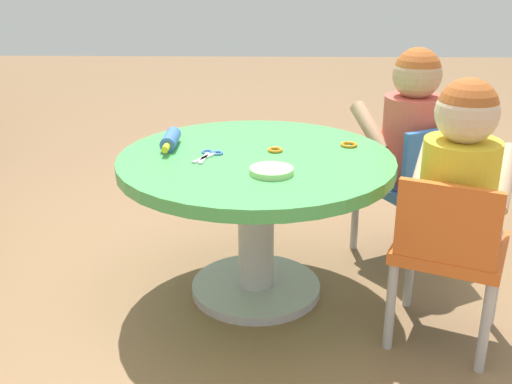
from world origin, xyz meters
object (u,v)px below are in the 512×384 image
object	(u,v)px
child_chair_left	(449,250)
child_chair_right	(413,183)
rolling_pin	(171,139)
craft_table	(256,191)
craft_scissors	(209,155)
seated_child_right	(412,120)
seated_child_left	(460,170)

from	to	relation	value
child_chair_left	child_chair_right	xyz separation A→B (m)	(0.54, -0.01, 0.00)
child_chair_right	rolling_pin	world-z (taller)	rolling_pin
craft_table	child_chair_right	world-z (taller)	child_chair_right
craft_table	craft_scissors	world-z (taller)	craft_scissors
child_chair_right	craft_scissors	bearing A→B (deg)	109.52
seated_child_right	rolling_pin	xyz separation A→B (m)	(-0.19, 0.83, -0.02)
child_chair_left	seated_child_right	size ratio (longest dim) A/B	1.05
seated_child_right	craft_scissors	size ratio (longest dim) A/B	3.58
child_chair_left	seated_child_right	bearing A→B (deg)	0.39
child_chair_left	rolling_pin	world-z (taller)	rolling_pin
seated_child_left	seated_child_right	xyz separation A→B (m)	(0.54, 0.02, 0.00)
seated_child_left	rolling_pin	bearing A→B (deg)	68.16
child_chair_left	child_chair_right	world-z (taller)	same
rolling_pin	child_chair_right	bearing A→B (deg)	-79.46
seated_child_right	craft_scissors	world-z (taller)	seated_child_right
child_chair_right	seated_child_right	world-z (taller)	seated_child_right
seated_child_right	craft_table	bearing A→B (deg)	117.77
craft_scissors	seated_child_left	bearing A→B (deg)	-108.93
seated_child_left	rolling_pin	size ratio (longest dim) A/B	2.22
craft_table	seated_child_left	xyz separation A→B (m)	(-0.25, -0.57, 0.16)
child_chair_right	seated_child_right	size ratio (longest dim) A/B	1.05
seated_child_right	craft_scissors	distance (m)	0.76
child_chair_right	craft_table	bearing A→B (deg)	114.09
craft_table	rolling_pin	xyz separation A→B (m)	(0.10, 0.28, 0.14)
rolling_pin	seated_child_left	bearing A→B (deg)	-111.84
rolling_pin	craft_table	bearing A→B (deg)	-108.47
child_chair_left	craft_scissors	distance (m)	0.78
craft_table	child_chair_right	xyz separation A→B (m)	(0.25, -0.57, -0.07)
craft_table	child_chair_left	distance (m)	0.63
craft_scissors	seated_child_right	bearing A→B (deg)	-67.48
rolling_pin	craft_scissors	xyz separation A→B (m)	(-0.10, -0.13, -0.02)
craft_table	child_chair_right	distance (m)	0.63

